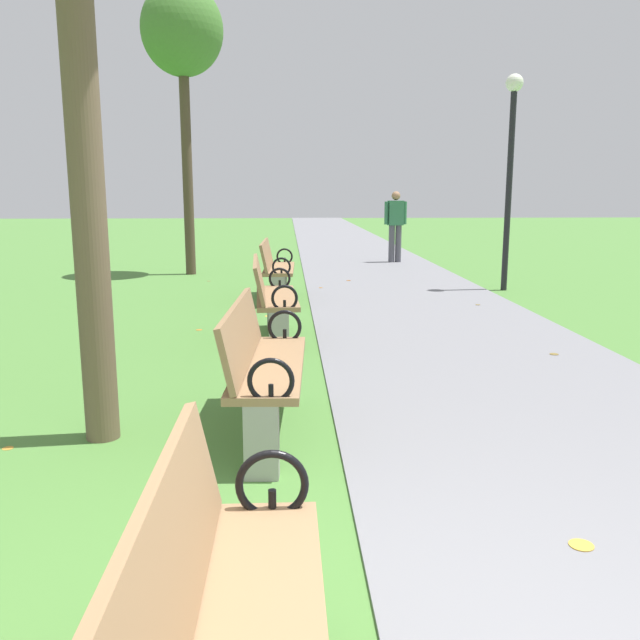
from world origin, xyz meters
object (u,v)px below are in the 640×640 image
Objects in this scene: park_bench_3 at (272,297)px; lamp_post at (511,149)px; park_bench_4 at (276,268)px; tree_3 at (182,35)px; pedestrian_walking at (395,223)px; park_bench_2 at (262,364)px.

lamp_post is at bearing 43.31° from park_bench_3.
park_bench_4 is 0.29× the size of tree_3.
park_bench_4 is at bearing -117.22° from pedestrian_walking.
park_bench_2 and park_bench_4 have the same top height.
park_bench_3 is at bearing -108.48° from pedestrian_walking.
lamp_post reaches higher than pedestrian_walking.
park_bench_3 is 8.47m from pedestrian_walking.
lamp_post is (1.14, -4.41, 1.38)m from pedestrian_walking.
park_bench_2 is at bearing -90.00° from park_bench_4.
lamp_post is (3.82, 0.80, 1.82)m from park_bench_4.
pedestrian_walking reaches higher than park_bench_2.
lamp_post is (3.82, 6.54, 1.82)m from park_bench_2.
tree_3 is at bearing 156.09° from lamp_post.
park_bench_4 is 4.31m from lamp_post.
park_bench_2 is 7.79m from lamp_post.
tree_3 is (-1.76, 9.02, 4.05)m from park_bench_2.
park_bench_2 is 2.94m from park_bench_3.
pedestrian_walking is at bearing 76.25° from park_bench_2.
lamp_post reaches higher than park_bench_3.
park_bench_4 is at bearing -61.74° from tree_3.
park_bench_4 is (-0.00, 5.74, 0.00)m from park_bench_2.
park_bench_4 is at bearing 90.00° from park_bench_3.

